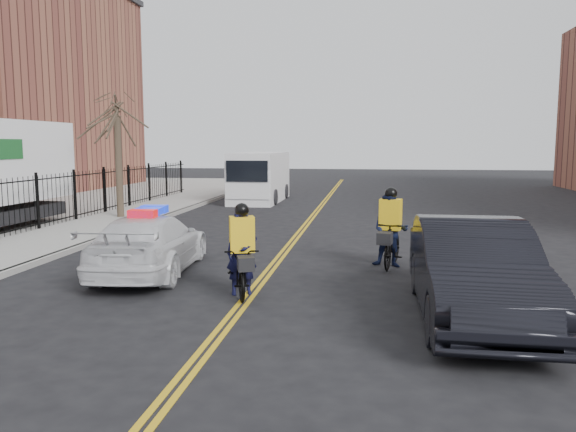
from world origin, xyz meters
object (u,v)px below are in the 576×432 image
at_px(police_cruiser, 150,244).
at_px(cyclist_far, 390,236).
at_px(cargo_van, 259,178).
at_px(cyclist_near, 242,263).
at_px(dark_sedan, 473,270).

distance_m(police_cruiser, cyclist_far, 5.89).
bearing_deg(cargo_van, cyclist_far, -67.25).
xyz_separation_m(cargo_van, cyclist_near, (3.33, -18.68, -0.63)).
bearing_deg(cyclist_near, police_cruiser, 130.54).
bearing_deg(cyclist_near, cyclist_far, 26.50).
relative_size(police_cruiser, cyclist_far, 2.44).
bearing_deg(cargo_van, cyclist_near, -79.48).
distance_m(cargo_van, cyclist_near, 18.99).
relative_size(dark_sedan, cyclist_far, 2.57).
height_order(dark_sedan, cargo_van, cargo_van).
height_order(dark_sedan, cyclist_far, cyclist_far).
distance_m(police_cruiser, cyclist_near, 3.03).
xyz_separation_m(cyclist_near, cyclist_far, (3.07, 3.10, 0.14)).
bearing_deg(cyclist_far, cargo_van, 124.42).
relative_size(police_cruiser, dark_sedan, 0.95).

